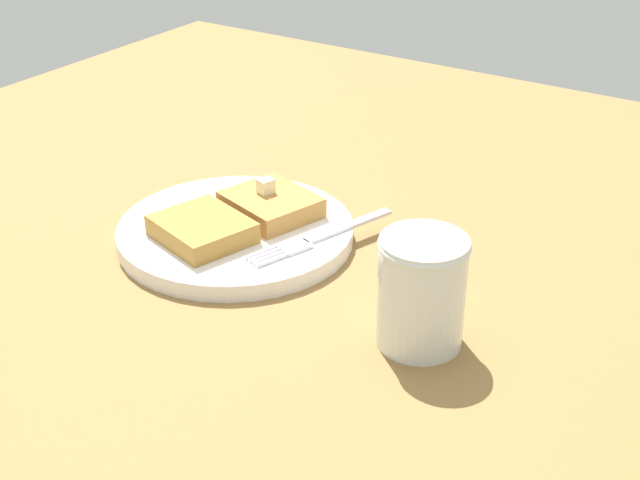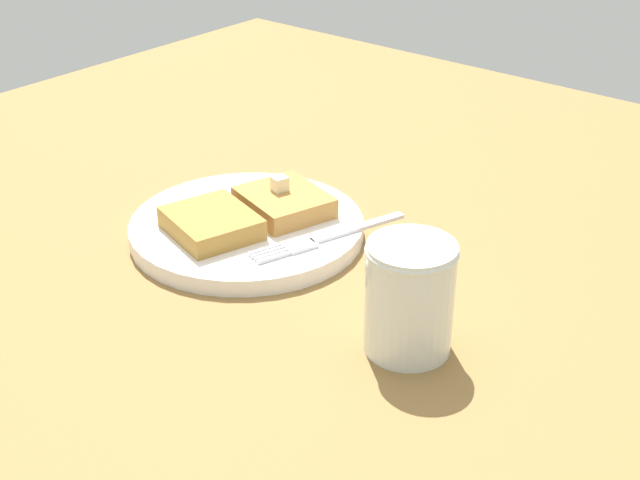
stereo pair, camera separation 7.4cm
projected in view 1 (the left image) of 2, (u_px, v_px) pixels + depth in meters
table_surface at (269, 228)px, 87.59cm from camera, size 107.11×107.11×2.16cm
plate at (238, 232)px, 82.64cm from camera, size 21.93×21.93×1.60cm
toast_slice_left at (271, 204)px, 84.06cm from camera, size 9.06×9.77×1.93cm
toast_slice_middle at (202, 229)px, 79.66cm from camera, size 9.06×9.77×1.93cm
butter_pat_primary at (266, 186)px, 83.75cm from camera, size 1.72×1.62×1.40cm
fork at (315, 238)px, 79.79cm from camera, size 15.63×6.44×0.36cm
syrup_jar at (421, 297)px, 66.94cm from camera, size 6.92×6.92×8.94cm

